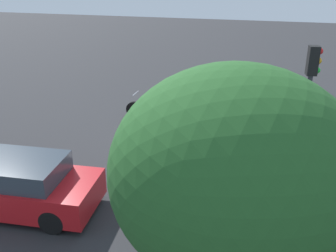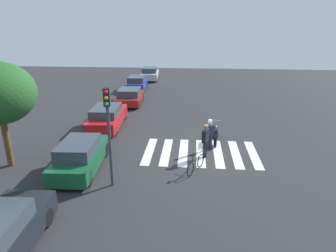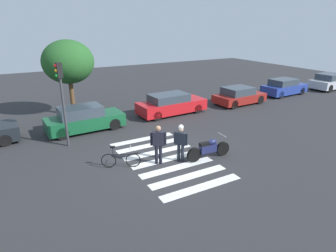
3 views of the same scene
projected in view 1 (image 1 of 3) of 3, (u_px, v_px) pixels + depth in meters
name	position (u px, v px, depth m)	size (l,w,h in m)	color
ground_plane	(189.00, 131.00, 15.01)	(60.00, 60.00, 0.00)	#2B2B2D
police_motorcycle	(152.00, 108.00, 15.94)	(2.20, 0.62, 1.05)	black
leaning_bicycle	(246.00, 130.00, 14.17)	(1.52, 0.79, 0.98)	black
officer_on_foot	(180.00, 102.00, 15.11)	(0.44, 0.53, 1.71)	#1E232D
officer_by_motorcycle	(205.00, 105.00, 14.67)	(0.65, 0.38, 1.75)	black
crosswalk_stripes	(189.00, 131.00, 15.01)	(3.48, 5.85, 0.01)	silver
car_green_compact	(244.00, 205.00, 9.30)	(4.35, 1.88, 1.44)	black
car_red_convertible	(9.00, 184.00, 10.19)	(4.76, 2.01, 1.40)	black
traffic_light_pole	(308.00, 100.00, 9.81)	(0.35, 0.27, 4.12)	#38383D
street_tree_mid	(234.00, 172.00, 5.10)	(3.24, 3.24, 4.88)	brown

